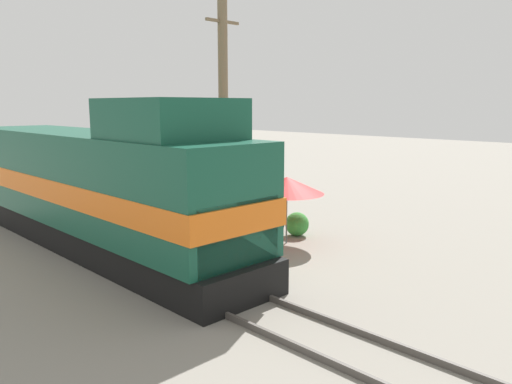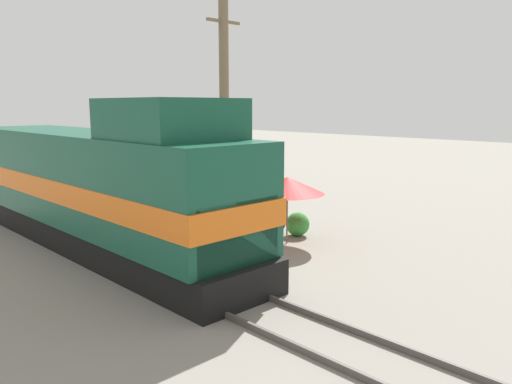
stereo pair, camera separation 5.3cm
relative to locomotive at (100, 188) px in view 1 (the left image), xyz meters
The scene contains 10 objects.
ground_plane 2.81m from the locomotive, 90.00° to the right, with size 120.00×120.00×0.00m, color gray.
rail_near 2.84m from the locomotive, 110.79° to the right, with size 0.08×34.33×0.15m, color #4C4742.
rail_far 2.84m from the locomotive, 69.21° to the right, with size 0.08×34.33×0.15m, color #4C4742.
locomotive is the anchor object (origin of this frame).
utility_pole 7.58m from the locomotive, 14.00° to the left, with size 1.80×0.43×9.41m.
vendor_umbrella 6.23m from the locomotive, 38.08° to the right, with size 2.57×2.57×2.33m.
billboard_sign 7.19m from the locomotive, 26.89° to the left, with size 2.10×0.12×3.55m.
shrub_cluster 7.05m from the locomotive, 30.33° to the right, with size 0.87×0.87×0.87m, color #388C38.
person_bystander 5.09m from the locomotive, 16.71° to the right, with size 0.34×0.34×1.57m.
bicycle 6.29m from the locomotive, 16.22° to the right, with size 0.83×1.95×0.66m.
Camera 1 is at (-7.68, -13.23, 4.75)m, focal length 35.00 mm.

